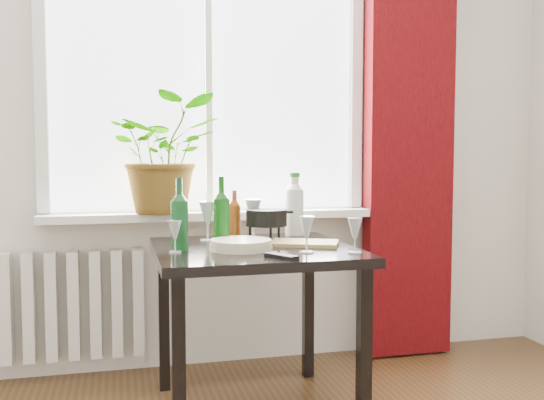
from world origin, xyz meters
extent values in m
cube|color=white|center=(0.00, 2.22, 1.60)|extent=(1.72, 0.08, 1.62)
cube|color=white|center=(0.00, 2.15, 0.82)|extent=(1.72, 0.20, 0.04)
cube|color=#3D0508|center=(1.12, 2.12, 1.30)|extent=(0.50, 0.12, 2.56)
cube|color=silver|center=(-0.75, 2.18, 0.38)|extent=(0.80, 0.10, 0.55)
cube|color=black|center=(0.10, 1.55, 0.72)|extent=(0.85, 0.85, 0.04)
cube|color=black|center=(-0.27, 1.19, 0.35)|extent=(0.05, 0.05, 0.70)
cube|color=black|center=(-0.27, 1.92, 0.35)|extent=(0.05, 0.05, 0.70)
cube|color=black|center=(0.46, 1.19, 0.35)|extent=(0.05, 0.05, 0.70)
cube|color=black|center=(0.46, 1.92, 0.35)|extent=(0.05, 0.05, 0.70)
imported|color=#447B21|center=(-0.24, 2.09, 1.14)|extent=(0.56, 0.49, 0.60)
cylinder|color=beige|center=(0.03, 1.48, 0.76)|extent=(0.27, 0.27, 0.04)
cube|color=black|center=(0.14, 1.23, 0.75)|extent=(0.11, 0.15, 0.02)
cube|color=#A48D4A|center=(0.33, 1.55, 0.75)|extent=(0.35, 0.29, 0.02)
camera|label=1|loc=(-0.47, -1.00, 1.13)|focal=40.00mm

